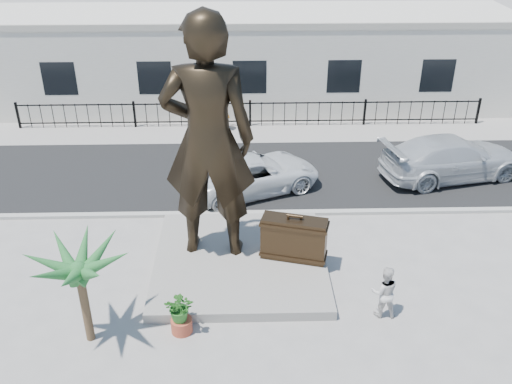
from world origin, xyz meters
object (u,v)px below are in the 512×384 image
statue (208,140)px  suitcase (294,239)px  car_white (255,174)px  tourist (384,292)px

statue → suitcase: statue is taller
statue → car_white: (1.42, 4.29, -3.28)m
statue → car_white: statue is taller
tourist → car_white: size_ratio=0.31×
tourist → statue: bearing=-27.5°
suitcase → statue: bearing=-177.9°
suitcase → car_white: size_ratio=0.39×
suitcase → car_white: suitcase is taller
tourist → car_white: tourist is taller
statue → car_white: 5.59m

